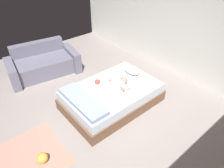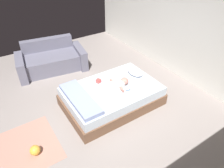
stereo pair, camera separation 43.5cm
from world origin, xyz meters
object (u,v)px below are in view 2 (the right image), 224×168
Objects in this scene: toy_block at (98,81)px; pillow at (135,72)px; toy_ball at (35,150)px; bed at (112,96)px; baby at (117,85)px; toothbrush at (129,90)px; couch at (51,60)px.

pillow is at bearing 78.77° from toy_block.
toy_ball is 1.90m from toy_block.
bed reaches higher than toy_ball.
baby reaches higher than bed.
toothbrush is at bearing 92.92° from toy_ball.
toothbrush is 0.06× the size of couch.
baby is 0.35× the size of couch.
toy_block reaches higher than toothbrush.
toothbrush is at bearing 18.20° from couch.
bed is 0.32m from baby.
pillow reaches higher than toothbrush.
pillow is 3.88× the size of toy_block.
pillow is at bearing 130.07° from toothbrush.
pillow reaches higher than bed.
toy_block reaches higher than bed.
couch reaches higher than bed.
toy_block is (-0.33, -0.15, 0.28)m from bed.
toothbrush is 2.15m from toy_ball.
toothbrush is 1.11× the size of toy_block.
toothbrush is (0.23, 0.14, -0.06)m from baby.
baby is 2.43m from couch.
toy_block is at bearing 112.55° from toy_ball.
couch is 2.00m from toy_block.
baby is at bearing -73.38° from pillow.
couch is (-2.12, -1.34, -0.26)m from pillow.
couch is 10.68× the size of toy_ball.
toothbrush reaches higher than bed.
pillow is 3.49× the size of toothbrush.
baby reaches higher than pillow.
couch is 17.39× the size of toy_block.
bed is 18.67× the size of toy_block.
bed is at bearing 101.62° from toy_ball.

